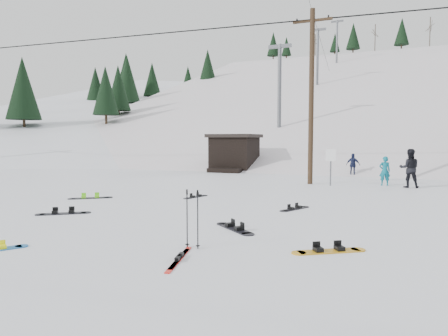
% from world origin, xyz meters
% --- Properties ---
extents(ground, '(200.00, 200.00, 0.00)m').
position_xyz_m(ground, '(0.00, 0.00, 0.00)').
color(ground, white).
rests_on(ground, ground).
extents(ski_slope, '(60.00, 85.24, 65.97)m').
position_xyz_m(ski_slope, '(0.00, 55.00, -12.00)').
color(ski_slope, silver).
rests_on(ski_slope, ground).
extents(ridge_left, '(47.54, 95.03, 58.38)m').
position_xyz_m(ridge_left, '(-36.00, 48.00, -11.00)').
color(ridge_left, white).
rests_on(ridge_left, ground).
extents(treeline_left, '(20.00, 64.00, 10.00)m').
position_xyz_m(treeline_left, '(-34.00, 40.00, 0.00)').
color(treeline_left, black).
rests_on(treeline_left, ground).
extents(treeline_crest, '(50.00, 6.00, 10.00)m').
position_xyz_m(treeline_crest, '(0.00, 86.00, 0.00)').
color(treeline_crest, black).
rests_on(treeline_crest, ski_slope).
extents(utility_pole, '(2.00, 0.26, 9.00)m').
position_xyz_m(utility_pole, '(2.00, 14.00, 4.68)').
color(utility_pole, '#3A2819').
rests_on(utility_pole, ground).
extents(trail_sign, '(0.50, 0.09, 1.85)m').
position_xyz_m(trail_sign, '(3.10, 13.58, 1.27)').
color(trail_sign, '#595B60').
rests_on(trail_sign, ground).
extents(lift_hut, '(3.40, 4.10, 2.75)m').
position_xyz_m(lift_hut, '(-5.00, 20.94, 1.36)').
color(lift_hut, black).
rests_on(lift_hut, ground).
extents(lift_tower_near, '(2.20, 0.36, 8.00)m').
position_xyz_m(lift_tower_near, '(-4.00, 30.00, 7.86)').
color(lift_tower_near, '#595B60').
rests_on(lift_tower_near, ski_slope).
extents(lift_tower_mid, '(2.20, 0.36, 8.00)m').
position_xyz_m(lift_tower_mid, '(-4.00, 50.00, 14.36)').
color(lift_tower_mid, '#595B60').
rests_on(lift_tower_mid, ski_slope).
extents(lift_tower_far, '(2.20, 0.36, 8.00)m').
position_xyz_m(lift_tower_far, '(-4.00, 70.00, 20.86)').
color(lift_tower_far, '#595B60').
rests_on(lift_tower_far, ski_slope).
extents(hero_skis, '(0.52, 1.65, 0.09)m').
position_xyz_m(hero_skis, '(2.21, -0.35, 0.03)').
color(hero_skis, red).
rests_on(hero_skis, ground).
extents(ski_poles, '(0.35, 0.09, 1.25)m').
position_xyz_m(ski_poles, '(2.07, 0.48, 0.64)').
color(ski_poles, black).
rests_on(ski_poles, ground).
extents(board_scatter_a, '(1.37, 1.12, 0.12)m').
position_xyz_m(board_scatter_a, '(-3.46, 2.41, 0.03)').
color(board_scatter_a, black).
rests_on(board_scatter_a, ground).
extents(board_scatter_b, '(0.53, 1.33, 0.10)m').
position_xyz_m(board_scatter_b, '(-1.32, 7.30, 0.02)').
color(board_scatter_b, black).
rests_on(board_scatter_b, ground).
extents(board_scatter_c, '(1.38, 1.19, 0.12)m').
position_xyz_m(board_scatter_c, '(-5.00, 5.38, 0.03)').
color(board_scatter_c, black).
rests_on(board_scatter_c, ground).
extents(board_scatter_d, '(1.37, 1.19, 0.12)m').
position_xyz_m(board_scatter_d, '(2.24, 2.51, 0.03)').
color(board_scatter_d, black).
rests_on(board_scatter_d, ground).
extents(board_scatter_e, '(1.39, 1.03, 0.11)m').
position_xyz_m(board_scatter_e, '(4.80, 1.30, 0.03)').
color(board_scatter_e, gold).
rests_on(board_scatter_e, ground).
extents(board_scatter_f, '(0.74, 1.34, 0.10)m').
position_xyz_m(board_scatter_f, '(3.00, 6.06, 0.03)').
color(board_scatter_f, black).
rests_on(board_scatter_f, ground).
extents(skier_teal, '(0.60, 0.46, 1.48)m').
position_xyz_m(skier_teal, '(5.62, 14.74, 0.74)').
color(skier_teal, '#0C6679').
rests_on(skier_teal, ground).
extents(skier_dark, '(0.97, 0.79, 1.88)m').
position_xyz_m(skier_dark, '(6.73, 14.23, 0.94)').
color(skier_dark, black).
rests_on(skier_dark, ground).
extents(skier_navy, '(0.89, 0.44, 1.46)m').
position_xyz_m(skier_navy, '(3.67, 19.53, 0.73)').
color(skier_navy, '#192040').
rests_on(skier_navy, ground).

